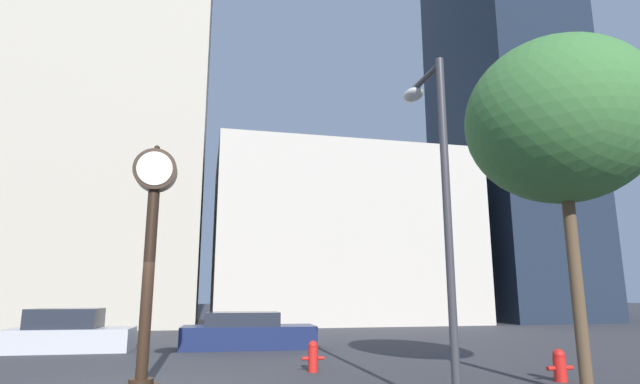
{
  "coord_description": "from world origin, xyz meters",
  "views": [
    {
      "loc": [
        1.19,
        -10.35,
        1.84
      ],
      "look_at": [
        6.05,
        10.8,
        6.32
      ],
      "focal_mm": 28.0,
      "sensor_mm": 36.0,
      "label": 1
    }
  ],
  "objects_px": {
    "street_clock": "(151,234)",
    "car_navy": "(247,333)",
    "bare_tree": "(560,122)",
    "fire_hydrant_near": "(313,356)",
    "fire_hydrant_far": "(560,365)",
    "car_silver": "(69,334)",
    "street_lamp_right": "(435,171)"
  },
  "relations": [
    {
      "from": "street_clock",
      "to": "car_navy",
      "type": "distance_m",
      "value": 8.27
    },
    {
      "from": "bare_tree",
      "to": "fire_hydrant_near",
      "type": "bearing_deg",
      "value": 137.03
    },
    {
      "from": "car_navy",
      "to": "fire_hydrant_near",
      "type": "relative_size",
      "value": 6.38
    },
    {
      "from": "car_navy",
      "to": "bare_tree",
      "type": "bearing_deg",
      "value": -58.07
    },
    {
      "from": "street_clock",
      "to": "bare_tree",
      "type": "relative_size",
      "value": 0.71
    },
    {
      "from": "car_navy",
      "to": "fire_hydrant_far",
      "type": "relative_size",
      "value": 6.88
    },
    {
      "from": "street_clock",
      "to": "car_navy",
      "type": "height_order",
      "value": "street_clock"
    },
    {
      "from": "car_navy",
      "to": "fire_hydrant_far",
      "type": "bearing_deg",
      "value": -51.08
    },
    {
      "from": "car_silver",
      "to": "fire_hydrant_far",
      "type": "bearing_deg",
      "value": -33.59
    },
    {
      "from": "car_navy",
      "to": "street_lamp_right",
      "type": "height_order",
      "value": "street_lamp_right"
    },
    {
      "from": "car_navy",
      "to": "street_clock",
      "type": "bearing_deg",
      "value": -106.98
    },
    {
      "from": "fire_hydrant_far",
      "to": "fire_hydrant_near",
      "type": "bearing_deg",
      "value": 152.83
    },
    {
      "from": "fire_hydrant_near",
      "to": "street_lamp_right",
      "type": "xyz_separation_m",
      "value": [
        1.26,
        -4.47,
        3.65
      ]
    },
    {
      "from": "street_clock",
      "to": "street_lamp_right",
      "type": "height_order",
      "value": "street_lamp_right"
    },
    {
      "from": "car_silver",
      "to": "bare_tree",
      "type": "bearing_deg",
      "value": -39.51
    },
    {
      "from": "car_navy",
      "to": "bare_tree",
      "type": "relative_size",
      "value": 0.67
    },
    {
      "from": "car_silver",
      "to": "bare_tree",
      "type": "relative_size",
      "value": 0.57
    },
    {
      "from": "street_clock",
      "to": "street_lamp_right",
      "type": "distance_m",
      "value": 5.93
    },
    {
      "from": "car_navy",
      "to": "street_lamp_right",
      "type": "bearing_deg",
      "value": -73.98
    },
    {
      "from": "street_lamp_right",
      "to": "bare_tree",
      "type": "bearing_deg",
      "value": 8.08
    },
    {
      "from": "street_lamp_right",
      "to": "street_clock",
      "type": "bearing_deg",
      "value": 149.99
    },
    {
      "from": "car_navy",
      "to": "street_lamp_right",
      "type": "xyz_separation_m",
      "value": [
        2.38,
        -10.32,
        3.49
      ]
    },
    {
      "from": "street_clock",
      "to": "fire_hydrant_near",
      "type": "bearing_deg",
      "value": 22.09
    },
    {
      "from": "fire_hydrant_near",
      "to": "car_navy",
      "type": "bearing_deg",
      "value": 100.79
    },
    {
      "from": "street_clock",
      "to": "car_navy",
      "type": "relative_size",
      "value": 1.06
    },
    {
      "from": "fire_hydrant_far",
      "to": "bare_tree",
      "type": "bearing_deg",
      "value": -112.22
    },
    {
      "from": "fire_hydrant_near",
      "to": "bare_tree",
      "type": "height_order",
      "value": "bare_tree"
    },
    {
      "from": "car_navy",
      "to": "car_silver",
      "type": "bearing_deg",
      "value": 179.95
    },
    {
      "from": "car_navy",
      "to": "fire_hydrant_far",
      "type": "xyz_separation_m",
      "value": [
        6.06,
        -8.38,
        -0.18
      ]
    },
    {
      "from": "street_lamp_right",
      "to": "bare_tree",
      "type": "height_order",
      "value": "bare_tree"
    },
    {
      "from": "bare_tree",
      "to": "fire_hydrant_far",
      "type": "bearing_deg",
      "value": 67.78
    },
    {
      "from": "bare_tree",
      "to": "street_clock",
      "type": "bearing_deg",
      "value": 162.98
    }
  ]
}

